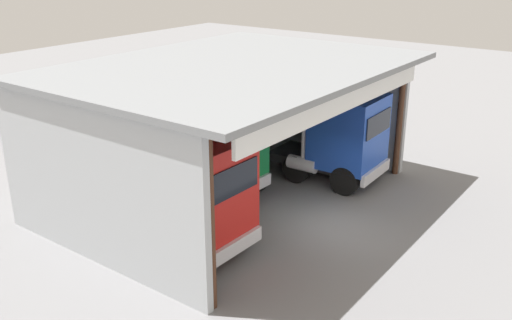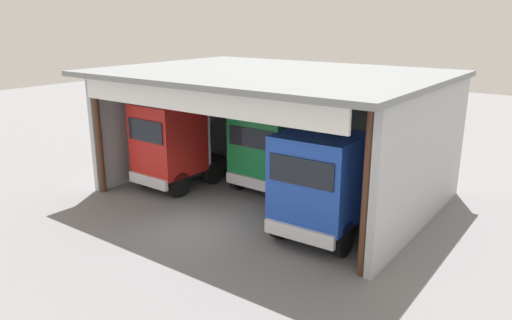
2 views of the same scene
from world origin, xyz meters
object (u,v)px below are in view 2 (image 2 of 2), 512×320
Objects in this scene: truck_blue_yard_outside at (322,184)px; oil_drum at (350,168)px; truck_green_center_bay at (272,150)px; tool_cart at (359,171)px; truck_red_right_bay at (172,144)px.

oil_drum is at bearing -74.18° from truck_blue_yard_outside.
truck_blue_yard_outside is at bearing 144.93° from truck_green_center_bay.
oil_drum is (1.98, 3.43, -1.28)m from truck_green_center_bay.
truck_green_center_bay is 5.17× the size of tool_cart.
truck_red_right_bay is 4.35× the size of tool_cart.
truck_blue_yard_outside is at bearing 175.24° from truck_red_right_bay.
truck_blue_yard_outside is 6.50m from tool_cart.
truck_red_right_bay reaches higher than oil_drum.
truck_red_right_bay is 8.08m from oil_drum.
tool_cart is at bearing -25.42° from oil_drum.
tool_cart is at bearing -126.92° from truck_green_center_bay.
truck_green_center_bay is 5.82× the size of oil_drum.
truck_green_center_bay is 1.13× the size of truck_blue_yard_outside.
oil_drum is at bearing -133.34° from truck_red_right_bay.
oil_drum is 0.62m from tool_cart.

